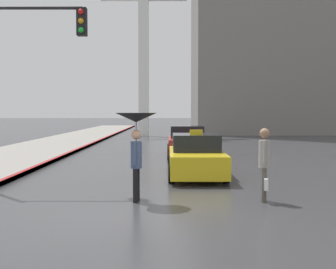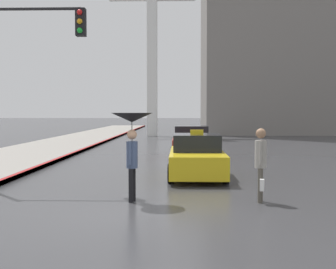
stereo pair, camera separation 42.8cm
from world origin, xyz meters
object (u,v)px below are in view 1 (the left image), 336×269
pedestrian_man (266,159)px  monument_cross (145,25)px  sedan_red (188,143)px  pedestrian_with_umbrella (137,130)px  traffic_light (22,56)px  taxi (197,157)px

pedestrian_man → monument_cross: bearing=-159.5°
pedestrian_man → sedan_red: bearing=-160.6°
sedan_red → pedestrian_man: size_ratio=2.25×
pedestrian_with_umbrella → monument_cross: monument_cross is taller
sedan_red → traffic_light: (-5.21, -9.07, 3.13)m
taxi → traffic_light: bearing=24.1°
taxi → sedan_red: 6.72m
sedan_red → pedestrian_with_umbrella: pedestrian_with_umbrella is taller
pedestrian_man → traffic_light: traffic_light is taller
pedestrian_with_umbrella → monument_cross: (-1.42, 31.04, 8.25)m
taxi → pedestrian_with_umbrella: (-1.75, -4.53, 1.11)m
pedestrian_man → traffic_light: 7.55m
pedestrian_with_umbrella → taxi: bearing=-11.8°
sedan_red → pedestrian_man: (1.46, -11.25, 0.35)m
taxi → sedan_red: taxi is taller
pedestrian_with_umbrella → pedestrian_man: size_ratio=1.21×
pedestrian_with_umbrella → traffic_light: 4.61m
taxi → sedan_red: bearing=-89.7°
taxi → pedestrian_man: 4.76m
taxi → traffic_light: (-5.25, -2.35, 3.17)m
sedan_red → pedestrian_with_umbrella: (-1.71, -11.25, 1.08)m
taxi → pedestrian_man: (1.42, -4.53, 0.39)m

